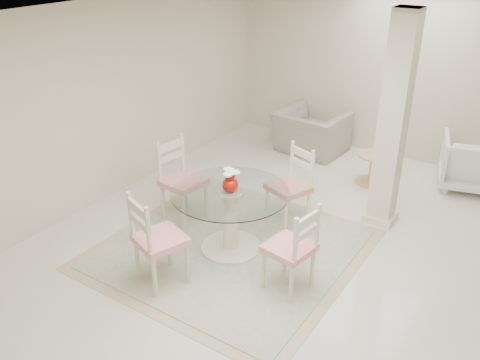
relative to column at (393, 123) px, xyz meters
The scene contains 13 objects.
ground 1.94m from the column, 111.04° to the right, with size 7.00×7.00×0.00m, color white.
room_shell 1.48m from the column, 111.04° to the right, with size 6.02×7.02×2.71m.
column is the anchor object (origin of this frame).
area_rug 2.48m from the column, 126.95° to the right, with size 2.86×2.86×0.02m.
dining_table 2.29m from the column, 126.95° to the right, with size 1.36×1.36×0.78m.
red_vase 2.13m from the column, 126.93° to the right, with size 0.22×0.20×0.28m.
dining_chair_east 2.10m from the column, 97.88° to the right, with size 0.52×0.52×1.13m.
dining_chair_north 1.40m from the column, 144.55° to the right, with size 0.59×0.59×1.15m.
dining_chair_west 2.73m from the column, 148.24° to the right, with size 0.55×0.55×1.21m.
dining_chair_south 3.15m from the column, 120.25° to the right, with size 0.62×0.62×1.20m.
recliner_taupe 2.59m from the column, 138.99° to the left, with size 1.11×0.97×0.72m, color gray.
armchair_white 2.06m from the column, 65.51° to the left, with size 0.83×0.86×0.78m, color white.
side_table 1.58m from the column, 117.15° to the left, with size 0.45×0.45×0.47m.
Camera 1 is at (2.15, -4.57, 3.45)m, focal length 38.00 mm.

